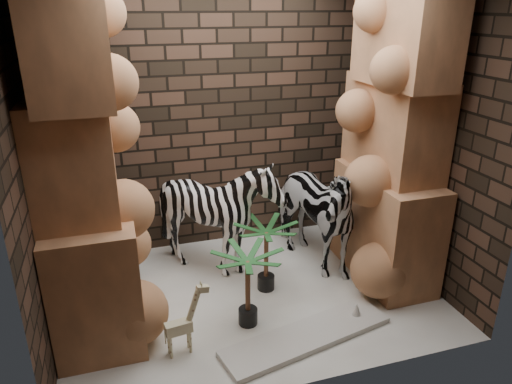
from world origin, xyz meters
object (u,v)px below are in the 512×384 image
object	(u,v)px
giraffe_toy	(178,320)
surfboard	(307,336)
palm_back	(248,288)
zebra_right	(309,202)
zebra_left	(219,221)
palm_front	(266,257)

from	to	relation	value
giraffe_toy	surfboard	size ratio (longest dim) A/B	0.41
giraffe_toy	palm_back	world-z (taller)	palm_back
palm_back	zebra_right	bearing A→B (deg)	42.03
surfboard	zebra_left	bearing A→B (deg)	96.35
zebra_right	palm_back	distance (m)	1.27
zebra_left	giraffe_toy	distance (m)	1.34
zebra_right	palm_front	distance (m)	0.76
palm_back	surfboard	world-z (taller)	palm_back
zebra_left	palm_back	size ratio (longest dim) A/B	1.75
palm_back	surfboard	size ratio (longest dim) A/B	0.47
zebra_right	surfboard	xyz separation A→B (m)	(-0.48, -1.17, -0.71)
giraffe_toy	palm_back	xyz separation A→B (m)	(0.64, 0.20, 0.05)
palm_front	surfboard	world-z (taller)	palm_front
palm_back	surfboard	distance (m)	0.65
zebra_left	zebra_right	bearing A→B (deg)	-12.99
palm_front	palm_back	xyz separation A→B (m)	(-0.33, -0.48, 0.00)
zebra_left	palm_back	xyz separation A→B (m)	(0.03, -0.96, -0.21)
zebra_right	zebra_left	size ratio (longest dim) A/B	1.15
zebra_left	surfboard	xyz separation A→B (m)	(0.45, -1.31, -0.55)
zebra_left	surfboard	distance (m)	1.49
zebra_left	giraffe_toy	world-z (taller)	zebra_left
zebra_right	zebra_left	world-z (taller)	zebra_right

